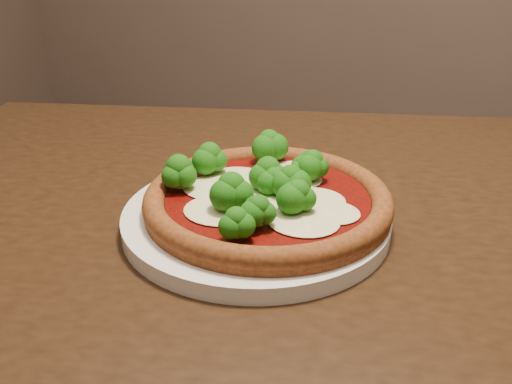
% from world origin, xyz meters
% --- Properties ---
extents(dining_table, '(1.30, 0.99, 0.75)m').
position_xyz_m(dining_table, '(0.09, 0.03, 0.64)').
color(dining_table, black).
rests_on(dining_table, floor).
extents(plate, '(0.28, 0.28, 0.02)m').
position_xyz_m(plate, '(0.02, -0.04, 0.76)').
color(plate, white).
rests_on(plate, dining_table).
extents(pizza, '(0.26, 0.26, 0.06)m').
position_xyz_m(pizza, '(0.03, -0.03, 0.79)').
color(pizza, brown).
rests_on(pizza, plate).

